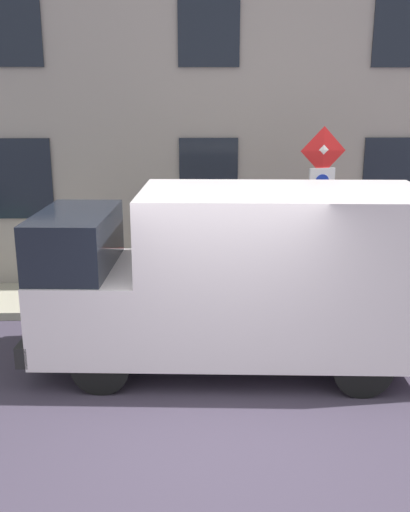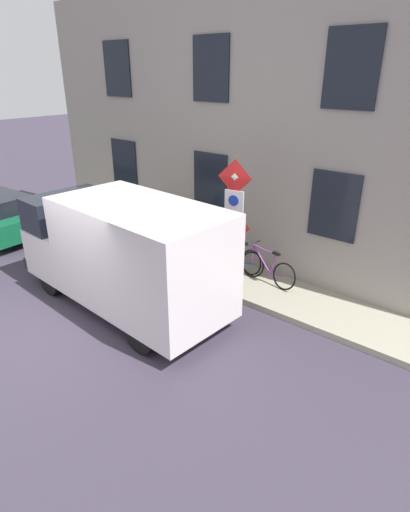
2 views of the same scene
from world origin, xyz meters
name	(u,v)px [view 2 (image 2 of 2)]	position (x,y,z in m)	size (l,w,h in m)	color
ground_plane	(64,329)	(0.00, 0.00, 0.00)	(80.00, 80.00, 0.00)	#3C3444
sidewalk_slab	(192,263)	(4.02, 0.00, 0.07)	(1.64, 14.68, 0.14)	#A49F89
building_facade	(219,132)	(5.19, 0.00, 3.43)	(0.75, 12.68, 6.86)	gray
sign_post_stacked	(234,213)	(3.40, -1.82, 2.04)	(0.19, 0.55, 2.97)	#474C47
delivery_van	(124,251)	(1.50, -0.29, 1.33)	(2.27, 5.42, 2.50)	silver
bicycle_purple	(267,268)	(4.29, -2.22, 0.51)	(0.50, 1.71, 0.89)	black
bicycle_blue	(235,257)	(4.29, -1.27, 0.51)	(0.46, 1.71, 0.89)	black
bicycle_orange	(207,248)	(4.29, -0.31, 0.51)	(0.46, 1.72, 0.89)	black
bicycle_red	(181,240)	(4.29, 0.64, 0.51)	(0.46, 1.71, 0.89)	black
pedestrian	(179,228)	(3.85, 0.29, 1.07)	(0.41, 0.28, 1.72)	#262B47
litter_bin	(157,243)	(3.55, 0.84, 0.59)	(0.44, 0.44, 0.90)	#2D5133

